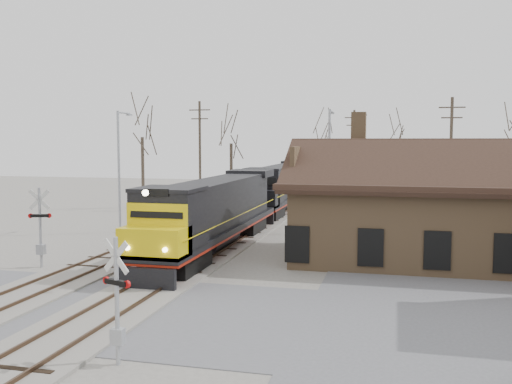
% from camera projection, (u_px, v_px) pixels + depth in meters
% --- Properties ---
extents(ground, '(140.00, 140.00, 0.00)m').
position_uv_depth(ground, '(116.00, 309.00, 21.34)').
color(ground, '#9B968C').
rests_on(ground, ground).
extents(road, '(60.00, 9.00, 0.03)m').
position_uv_depth(road, '(116.00, 309.00, 21.34)').
color(road, '#5C5C61').
rests_on(road, ground).
extents(track_main, '(3.40, 90.00, 0.24)m').
position_uv_depth(track_main, '(230.00, 240.00, 35.83)').
color(track_main, '#9B968C').
rests_on(track_main, ground).
extents(track_siding, '(3.40, 90.00, 0.24)m').
position_uv_depth(track_siding, '(163.00, 237.00, 36.91)').
color(track_siding, '#9B968C').
rests_on(track_siding, ground).
extents(depot, '(15.20, 9.31, 7.90)m').
position_uv_depth(depot, '(432.00, 215.00, 29.86)').
color(depot, '#8D6B49').
rests_on(depot, ground).
extents(locomotive_lead, '(2.85, 19.09, 4.23)m').
position_uv_depth(locomotive_lead, '(213.00, 213.00, 32.36)').
color(locomotive_lead, black).
rests_on(locomotive_lead, ground).
extents(locomotive_trailing, '(2.85, 19.09, 4.01)m').
position_uv_depth(locomotive_trailing, '(280.00, 187.00, 51.08)').
color(locomotive_trailing, black).
rests_on(locomotive_trailing, ground).
extents(crossbuck_near, '(1.01, 0.41, 3.64)m').
position_uv_depth(crossbuck_near, '(117.00, 304.00, 15.91)').
color(crossbuck_near, '#A5A8AD').
rests_on(crossbuck_near, ground).
extents(crossbuck_far, '(1.11, 0.43, 4.00)m').
position_uv_depth(crossbuck_far, '(40.00, 230.00, 28.32)').
color(crossbuck_far, '#A5A8AD').
rests_on(crossbuck_far, ground).
extents(streetlight_a, '(0.25, 2.04, 8.34)m').
position_uv_depth(streetlight_a, '(120.00, 164.00, 39.07)').
color(streetlight_a, '#A5A8AD').
rests_on(streetlight_a, ground).
extents(streetlight_b, '(0.25, 2.04, 8.46)m').
position_uv_depth(streetlight_b, '(329.00, 164.00, 38.97)').
color(streetlight_b, '#A5A8AD').
rests_on(streetlight_b, ground).
extents(streetlight_c, '(0.25, 2.04, 8.95)m').
position_uv_depth(streetlight_c, '(364.00, 155.00, 52.52)').
color(streetlight_c, '#A5A8AD').
rests_on(streetlight_c, ground).
extents(utility_pole_a, '(2.00, 0.24, 9.93)m').
position_uv_depth(utility_pole_a, '(200.00, 153.00, 52.47)').
color(utility_pole_a, '#382D23').
rests_on(utility_pole_a, ground).
extents(utility_pole_b, '(2.00, 0.24, 9.56)m').
position_uv_depth(utility_pole_b, '(354.00, 153.00, 60.29)').
color(utility_pole_b, '#382D23').
rests_on(utility_pole_b, ground).
extents(utility_pole_c, '(2.00, 0.24, 9.71)m').
position_uv_depth(utility_pole_c, '(451.00, 157.00, 44.76)').
color(utility_pole_c, '#382D23').
rests_on(utility_pole_c, ground).
extents(tree_a, '(4.45, 4.45, 10.89)m').
position_uv_depth(tree_a, '(142.00, 125.00, 53.49)').
color(tree_a, '#382D23').
rests_on(tree_a, ground).
extents(tree_b, '(4.04, 4.04, 9.90)m').
position_uv_depth(tree_b, '(231.00, 133.00, 56.44)').
color(tree_b, '#382D23').
rests_on(tree_b, ground).
extents(tree_c, '(4.13, 4.13, 10.12)m').
position_uv_depth(tree_c, '(323.00, 133.00, 67.43)').
color(tree_c, '#382D23').
rests_on(tree_c, ground).
extents(tree_d, '(3.97, 3.97, 9.72)m').
position_uv_depth(tree_d, '(395.00, 135.00, 61.27)').
color(tree_d, '#382D23').
rests_on(tree_d, ground).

